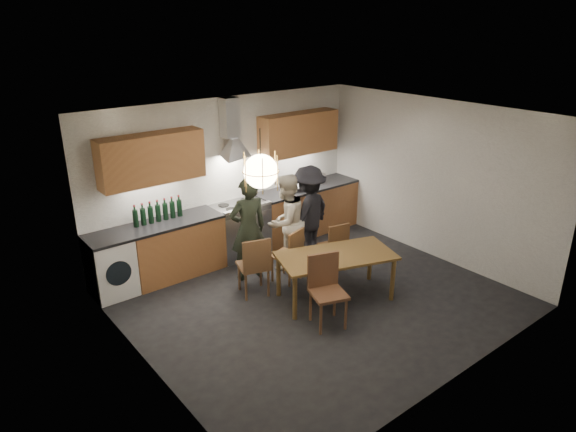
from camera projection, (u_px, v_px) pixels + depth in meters
ground at (316, 299)px, 7.33m from camera, size 5.00×5.00×0.00m
room_shell at (319, 185)px, 6.71m from camera, size 5.02×4.52×2.61m
counter_run at (241, 228)px, 8.60m from camera, size 5.00×0.62×0.90m
range_stove at (240, 229)px, 8.59m from camera, size 0.90×0.60×0.92m
wall_fixtures at (233, 144)px, 8.16m from camera, size 4.30×0.54×1.10m
pendant_lamp at (261, 171)px, 5.92m from camera, size 0.43×0.43×0.70m
dining_table at (336, 260)px, 7.15m from camera, size 1.79×1.28×0.68m
chair_back_left at (255, 263)px, 7.23m from camera, size 0.51×0.51×0.91m
chair_back_mid at (291, 252)px, 7.65m from camera, size 0.48×0.48×0.85m
chair_back_right at (335, 244)px, 7.99m from camera, size 0.43×0.43×0.81m
chair_front at (326, 285)px, 6.60m from camera, size 0.54×0.54×0.95m
person_left at (248, 229)px, 7.66m from camera, size 0.65×0.48×1.61m
person_mid at (286, 222)px, 8.03m from camera, size 0.85×0.72×1.54m
person_right at (308, 213)px, 8.34m from camera, size 1.14×0.86×1.57m
mixing_bowl at (299, 187)px, 9.10m from camera, size 0.43×0.43×0.08m
stock_pot at (319, 179)px, 9.46m from camera, size 0.30×0.30×0.16m
wine_bottles at (158, 211)px, 7.65m from camera, size 0.79×0.08×0.33m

